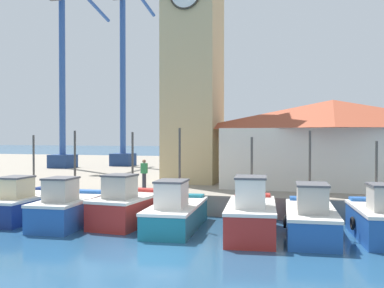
% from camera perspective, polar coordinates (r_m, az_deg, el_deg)
% --- Properties ---
extents(ground_plane, '(300.00, 300.00, 0.00)m').
position_cam_1_polar(ground_plane, '(15.40, -5.99, -13.78)').
color(ground_plane, navy).
extents(quay_wharf, '(120.00, 40.00, 1.02)m').
position_cam_1_polar(quay_wharf, '(41.74, 8.32, -3.68)').
color(quay_wharf, gray).
rests_on(quay_wharf, ground).
extents(fishing_boat_far_left, '(2.15, 5.02, 3.97)m').
position_cam_1_polar(fishing_boat_far_left, '(22.78, -20.38, -7.14)').
color(fishing_boat_far_left, navy).
rests_on(fishing_boat_far_left, ground).
extents(fishing_boat_left_outer, '(2.16, 4.58, 4.17)m').
position_cam_1_polar(fishing_boat_left_outer, '(20.60, -15.38, -7.88)').
color(fishing_boat_left_outer, '#2356A8').
rests_on(fishing_boat_left_outer, ground).
extents(fishing_boat_left_inner, '(2.19, 4.19, 4.11)m').
position_cam_1_polar(fishing_boat_left_inner, '(20.27, -8.26, -7.88)').
color(fishing_boat_left_inner, '#AD2823').
rests_on(fishing_boat_left_inner, ground).
extents(fishing_boat_mid_left, '(2.35, 5.31, 4.28)m').
position_cam_1_polar(fishing_boat_mid_left, '(19.18, -2.06, -8.65)').
color(fishing_boat_mid_left, '#196B7F').
rests_on(fishing_boat_mid_left, ground).
extents(fishing_boat_center, '(2.45, 5.08, 3.89)m').
position_cam_1_polar(fishing_boat_center, '(18.00, 7.52, -8.95)').
color(fishing_boat_center, '#AD2823').
rests_on(fishing_boat_center, ground).
extents(fishing_boat_mid_right, '(2.27, 5.33, 4.15)m').
position_cam_1_polar(fishing_boat_mid_right, '(18.27, 14.83, -9.11)').
color(fishing_boat_mid_right, '#2356A8').
rests_on(fishing_boat_mid_right, ground).
extents(fishing_boat_right_inner, '(2.32, 4.41, 3.74)m').
position_cam_1_polar(fishing_boat_right_inner, '(18.59, 22.75, -8.86)').
color(fishing_boat_right_inner, '#2356A8').
rests_on(fishing_boat_right_inner, ground).
extents(clock_tower, '(3.80, 3.80, 17.71)m').
position_cam_1_polar(clock_tower, '(28.86, 0.12, 12.12)').
color(clock_tower, tan).
rests_on(clock_tower, quay_wharf).
extents(warehouse_right, '(12.38, 6.65, 4.99)m').
position_cam_1_polar(warehouse_right, '(27.01, 17.42, 0.21)').
color(warehouse_right, silver).
rests_on(warehouse_right, quay_wharf).
extents(port_crane_near, '(2.00, 9.27, 19.16)m').
position_cam_1_polar(port_crane_near, '(44.61, -8.66, 7.03)').
color(port_crane_near, navy).
rests_on(port_crane_near, quay_wharf).
extents(port_crane_far, '(2.00, 10.77, 18.11)m').
position_cam_1_polar(port_crane_far, '(43.11, -15.91, 6.80)').
color(port_crane_far, navy).
rests_on(port_crane_far, quay_wharf).
extents(dock_worker_near_tower, '(0.34, 0.22, 1.62)m').
position_cam_1_polar(dock_worker_near_tower, '(24.89, -6.10, -3.74)').
color(dock_worker_near_tower, '#33333D').
rests_on(dock_worker_near_tower, quay_wharf).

